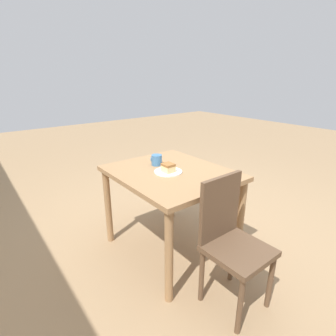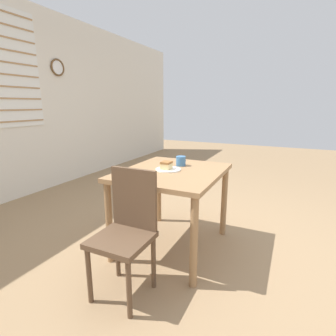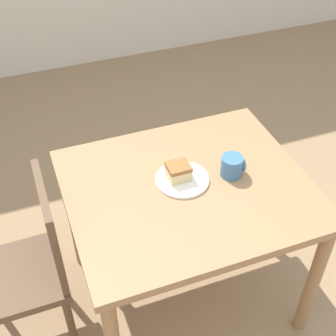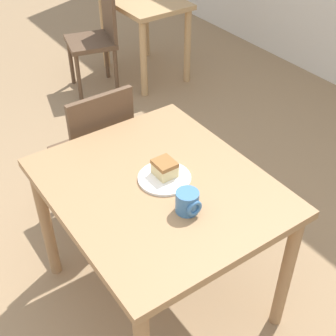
% 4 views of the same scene
% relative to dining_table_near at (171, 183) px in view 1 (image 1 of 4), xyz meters
% --- Properties ---
extents(ground_plane, '(14.00, 14.00, 0.00)m').
position_rel_dining_table_near_xyz_m(ground_plane, '(0.11, -0.37, -0.67)').
color(ground_plane, '#997A56').
extents(dining_table_near, '(1.03, 0.88, 0.77)m').
position_rel_dining_table_near_xyz_m(dining_table_near, '(0.00, 0.00, 0.00)').
color(dining_table_near, '#9E754C').
rests_on(dining_table_near, ground_plane).
extents(chair_near_window, '(0.39, 0.39, 0.92)m').
position_rel_dining_table_near_xyz_m(chair_near_window, '(-0.70, 0.04, -0.17)').
color(chair_near_window, brown).
rests_on(chair_near_window, ground_plane).
extents(plate, '(0.23, 0.23, 0.01)m').
position_rel_dining_table_near_xyz_m(plate, '(-0.01, 0.04, 0.11)').
color(plate, white).
rests_on(plate, dining_table_near).
extents(cake_slice, '(0.10, 0.09, 0.07)m').
position_rel_dining_table_near_xyz_m(cake_slice, '(-0.02, 0.05, 0.16)').
color(cake_slice, '#E5CC89').
rests_on(cake_slice, plate).
extents(coffee_mug, '(0.10, 0.09, 0.09)m').
position_rel_dining_table_near_xyz_m(coffee_mug, '(0.21, 0.00, 0.15)').
color(coffee_mug, teal).
rests_on(coffee_mug, dining_table_near).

